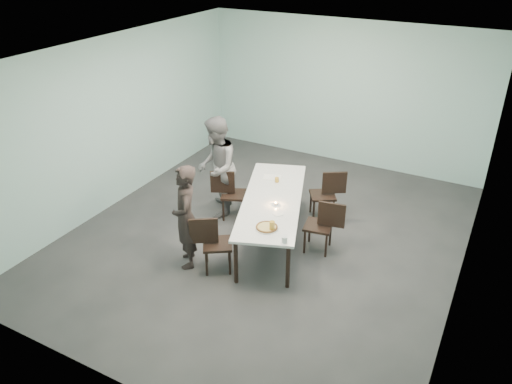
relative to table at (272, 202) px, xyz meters
The scene contains 16 objects.
ground 0.70m from the table, 159.00° to the left, with size 7.00×7.00×0.00m, color #333335.
room_shell 1.34m from the table, 159.00° to the left, with size 6.02×7.02×3.01m.
table is the anchor object (origin of this frame).
chair_near_left 1.24m from the table, 109.87° to the right, with size 0.64×0.58×0.87m.
chair_far_left 1.05m from the table, 162.80° to the left, with size 0.65×0.56×0.87m.
chair_near_right 0.88m from the table, ahead, with size 0.64×0.48×0.87m.
chair_far_right 1.23m from the table, 63.89° to the left, with size 0.64×0.58×0.87m.
diner_near 1.45m from the table, 124.23° to the right, with size 0.59×0.39×1.62m, color black.
diner_far 1.29m from the table, 165.52° to the left, with size 0.87×0.68×1.79m, color slate.
pizza 0.90m from the table, 68.70° to the right, with size 0.34×0.34×0.04m.
side_plate 0.48m from the table, 52.97° to the right, with size 0.18×0.18×0.01m, color white.
beer_glass 0.96m from the table, 63.88° to the right, with size 0.08×0.08×0.15m, color #BE8C29.
water_tumbler 1.26m from the table, 56.03° to the right, with size 0.08×0.08×0.09m, color silver.
tealight 0.23m from the table, 49.08° to the right, with size 0.06×0.06×0.05m.
amber_tumbler 0.60m from the table, 108.98° to the left, with size 0.07×0.07×0.08m, color #BE8C29.
menu 0.76m from the table, 116.72° to the left, with size 0.30×0.22×0.01m, color silver.
Camera 1 is at (3.14, -6.28, 4.54)m, focal length 35.00 mm.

